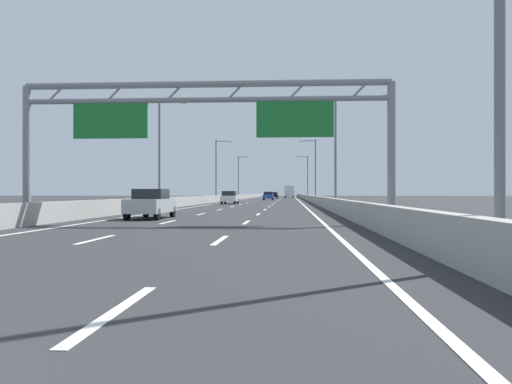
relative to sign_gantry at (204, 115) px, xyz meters
name	(u,v)px	position (x,y,z in m)	size (l,w,h in m)	color
ground_plane	(270,200)	(0.04, 78.99, -4.83)	(260.00, 260.00, 0.00)	#2D2D30
lane_dash_left_1	(96,239)	(-1.76, -8.51, -4.82)	(0.16, 3.00, 0.01)	white
lane_dash_left_2	(168,222)	(-1.76, 0.49, -4.82)	(0.16, 3.00, 0.01)	white
lane_dash_left_3	(201,214)	(-1.76, 9.49, -4.82)	(0.16, 3.00, 0.01)	white
lane_dash_left_4	(220,210)	(-1.76, 18.49, -4.82)	(0.16, 3.00, 0.01)	white
lane_dash_left_5	(232,207)	(-1.76, 27.49, -4.82)	(0.16, 3.00, 0.01)	white
lane_dash_left_6	(241,204)	(-1.76, 36.49, -4.82)	(0.16, 3.00, 0.01)	white
lane_dash_left_7	(247,203)	(-1.76, 45.49, -4.82)	(0.16, 3.00, 0.01)	white
lane_dash_left_8	(252,202)	(-1.76, 54.49, -4.82)	(0.16, 3.00, 0.01)	white
lane_dash_left_9	(256,201)	(-1.76, 63.49, -4.82)	(0.16, 3.00, 0.01)	white
lane_dash_left_10	(259,200)	(-1.76, 72.49, -4.82)	(0.16, 3.00, 0.01)	white
lane_dash_left_11	(262,199)	(-1.76, 81.49, -4.82)	(0.16, 3.00, 0.01)	white
lane_dash_left_12	(264,199)	(-1.76, 90.49, -4.82)	(0.16, 3.00, 0.01)	white
lane_dash_left_13	(266,198)	(-1.76, 99.49, -4.82)	(0.16, 3.00, 0.01)	white
lane_dash_left_14	(268,198)	(-1.76, 108.49, -4.82)	(0.16, 3.00, 0.01)	white
lane_dash_left_15	(269,198)	(-1.76, 117.49, -4.82)	(0.16, 3.00, 0.01)	white
lane_dash_left_16	(270,197)	(-1.76, 126.49, -4.82)	(0.16, 3.00, 0.01)	white
lane_dash_left_17	(271,197)	(-1.76, 135.49, -4.82)	(0.16, 3.00, 0.01)	white
lane_dash_right_0	(116,311)	(1.84, -17.51, -4.82)	(0.16, 3.00, 0.01)	white
lane_dash_right_1	(220,240)	(1.84, -8.51, -4.82)	(0.16, 3.00, 0.01)	white
lane_dash_right_2	(246,222)	(1.84, 0.49, -4.82)	(0.16, 3.00, 0.01)	white
lane_dash_right_3	(258,214)	(1.84, 9.49, -4.82)	(0.16, 3.00, 0.01)	white
lane_dash_right_4	(265,210)	(1.84, 18.49, -4.82)	(0.16, 3.00, 0.01)	white
lane_dash_right_5	(269,207)	(1.84, 27.49, -4.82)	(0.16, 3.00, 0.01)	white
lane_dash_right_6	(272,205)	(1.84, 36.49, -4.82)	(0.16, 3.00, 0.01)	white
lane_dash_right_7	(275,203)	(1.84, 45.49, -4.82)	(0.16, 3.00, 0.01)	white
lane_dash_right_8	(276,202)	(1.84, 54.49, -4.82)	(0.16, 3.00, 0.01)	white
lane_dash_right_9	(278,201)	(1.84, 63.49, -4.82)	(0.16, 3.00, 0.01)	white
lane_dash_right_10	(279,200)	(1.84, 72.49, -4.82)	(0.16, 3.00, 0.01)	white
lane_dash_right_11	(280,199)	(1.84, 81.49, -4.82)	(0.16, 3.00, 0.01)	white
lane_dash_right_12	(281,199)	(1.84, 90.49, -4.82)	(0.16, 3.00, 0.01)	white
lane_dash_right_13	(281,198)	(1.84, 99.49, -4.82)	(0.16, 3.00, 0.01)	white
lane_dash_right_14	(282,198)	(1.84, 108.49, -4.82)	(0.16, 3.00, 0.01)	white
lane_dash_right_15	(282,198)	(1.84, 117.49, -4.82)	(0.16, 3.00, 0.01)	white
lane_dash_right_16	(283,197)	(1.84, 126.49, -4.82)	(0.16, 3.00, 0.01)	white
lane_dash_right_17	(283,197)	(1.84, 135.49, -4.82)	(0.16, 3.00, 0.01)	white
edge_line_left	(237,200)	(-5.21, 66.99, -4.82)	(0.16, 176.00, 0.01)	white
edge_line_right	(299,201)	(5.29, 66.99, -4.82)	(0.16, 176.00, 0.01)	white
barrier_left	(240,197)	(-6.86, 88.99, -4.35)	(0.45, 220.00, 0.95)	#9E9E99
barrier_right	(305,197)	(6.94, 88.99, -4.35)	(0.45, 220.00, 0.95)	#9E9E99
sign_gantry	(204,115)	(0.00, 0.00, 0.00)	(16.76, 0.36, 6.36)	gray
streetlamp_left_mid	(162,147)	(-7.43, 22.57, 0.57)	(2.58, 0.28, 9.50)	slate
streetlamp_right_mid	(333,146)	(7.50, 22.57, 0.57)	(2.58, 0.28, 9.50)	slate
streetlamp_left_far	(218,167)	(-7.43, 58.37, 0.57)	(2.58, 0.28, 9.50)	slate
streetlamp_right_far	(314,166)	(7.50, 58.37, 0.57)	(2.58, 0.28, 9.50)	slate
streetlamp_left_distant	(239,175)	(-7.43, 94.16, 0.57)	(2.58, 0.28, 9.50)	slate
streetlamp_right_distant	(307,174)	(7.50, 94.16, 0.57)	(2.58, 0.28, 9.50)	slate
black_car	(274,195)	(0.11, 99.63, -4.08)	(1.78, 4.30, 1.49)	black
white_car	(230,197)	(-3.42, 39.92, -4.05)	(1.76, 4.54, 1.54)	silver
blue_car	(268,196)	(-0.20, 74.83, -4.05)	(1.84, 4.56, 1.53)	#2347AD
silver_car	(151,204)	(-3.44, 3.87, -4.04)	(1.72, 4.55, 1.55)	#A8ADB2
box_truck	(289,191)	(3.64, 115.65, -3.12)	(2.43, 7.90, 3.10)	#B21E19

